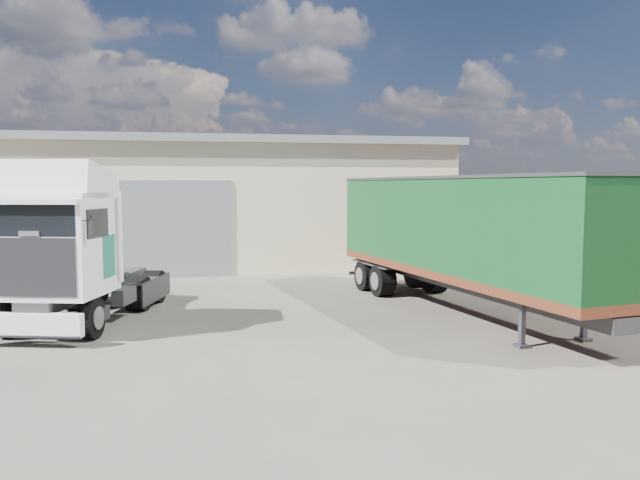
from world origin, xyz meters
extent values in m
plane|color=#2A2722|center=(0.00, 0.00, 0.00)|extent=(120.00, 120.00, 0.00)
cube|color=beige|center=(-6.00, 16.00, 2.50)|extent=(30.00, 12.00, 5.00)
cube|color=slate|center=(-6.00, 16.00, 5.15)|extent=(30.60, 12.60, 0.30)
cube|color=slate|center=(-2.00, 9.98, 1.80)|extent=(4.00, 0.08, 3.60)
cube|color=slate|center=(-6.00, 16.00, 5.35)|extent=(30.60, 0.40, 0.15)
cube|color=#953726|center=(11.50, 6.00, 1.25)|extent=(0.35, 26.00, 2.50)
cylinder|color=black|center=(-4.47, 1.08, 0.47)|extent=(2.36, 1.47, 0.94)
cylinder|color=black|center=(-3.67, 4.09, 0.47)|extent=(2.40, 1.49, 0.94)
cylinder|color=black|center=(-3.35, 5.29, 0.47)|extent=(2.40, 1.49, 0.94)
cube|color=#2D2D30|center=(-3.92, 3.14, 0.80)|extent=(2.28, 5.88, 0.27)
cube|color=silver|center=(-4.69, 0.26, 0.49)|extent=(2.25, 0.80, 0.49)
cube|color=silver|center=(-4.39, 1.38, 2.02)|extent=(2.68, 2.55, 2.18)
cube|color=black|center=(-4.66, 0.39, 1.69)|extent=(1.91, 0.55, 1.25)
cube|color=black|center=(-4.65, 0.40, 2.67)|extent=(1.95, 0.56, 0.67)
cube|color=silver|center=(-4.35, 1.55, 3.43)|extent=(2.58, 2.23, 1.09)
cube|color=#0C5A48|center=(-5.38, 2.01, 1.78)|extent=(0.18, 0.65, 0.98)
cube|color=#0C5A48|center=(-3.22, 1.43, 1.78)|extent=(0.18, 0.65, 0.98)
cylinder|color=#2D2D30|center=(-3.63, 4.26, 0.99)|extent=(1.20, 1.20, 0.11)
cube|color=#2D2D30|center=(5.47, -1.65, 0.50)|extent=(0.31, 0.31, 1.00)
cube|color=#2D2D30|center=(7.09, -1.40, 0.50)|extent=(0.31, 0.31, 1.00)
cylinder|color=black|center=(5.15, 5.53, 0.48)|extent=(2.44, 1.32, 0.96)
cube|color=#2D2D30|center=(5.73, 1.89, 0.82)|extent=(2.44, 10.89, 0.32)
cube|color=#5B2814|center=(5.73, 1.89, 1.12)|extent=(3.96, 11.14, 0.22)
cube|color=black|center=(5.73, 1.89, 2.41)|extent=(3.96, 11.14, 2.36)
cube|color=#2D2D30|center=(5.73, 1.89, 3.61)|extent=(4.03, 11.20, 0.07)
cylinder|color=black|center=(-7.51, 8.51, 0.29)|extent=(1.75, 1.15, 0.57)
cylinder|color=black|center=(-6.49, 11.09, 0.29)|extent=(1.75, 1.15, 0.57)
cube|color=silver|center=(-7.00, 9.80, 0.91)|extent=(3.00, 4.30, 1.47)
cube|color=silver|center=(-7.61, 8.27, 0.86)|extent=(1.77, 1.32, 0.95)
cube|color=black|center=(-7.54, 8.43, 1.34)|extent=(1.43, 0.63, 0.52)
cube|color=#2D2D30|center=(-8.00, 9.80, 0.14)|extent=(3.12, 2.12, 0.28)
cube|color=#CF690C|center=(-8.00, 9.80, 0.92)|extent=(2.92, 1.92, 1.85)
camera|label=1|loc=(-1.12, -13.51, 3.40)|focal=35.00mm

